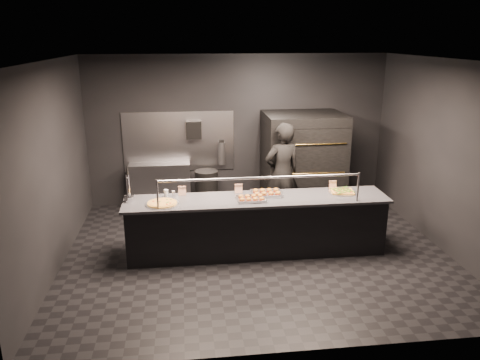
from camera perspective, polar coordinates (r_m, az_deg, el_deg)
The scene contains 15 objects.
room at distance 7.13m, azimuth 1.88°, elevation 2.28°, with size 6.04×6.00×3.00m.
service_counter at distance 7.42m, azimuth 2.04°, elevation -5.54°, with size 4.10×0.78×1.37m.
pizza_oven at distance 9.26m, azimuth 7.62°, elevation 2.26°, with size 1.50×1.23×1.91m.
prep_shelf at distance 9.54m, azimuth -9.68°, elevation -0.63°, with size 1.20×0.35×0.90m, color #99999E.
towel_dispenser at distance 9.32m, azimuth -5.68°, elevation 6.11°, with size 0.30×0.20×0.35m, color black.
fire_extinguisher at distance 9.47m, azimuth -2.26°, elevation 3.31°, with size 0.14×0.14×0.51m.
beer_tap at distance 7.25m, azimuth -13.42°, elevation -1.36°, with size 0.15×0.21×0.58m.
round_pizza at distance 7.09m, azimuth -9.47°, elevation -2.81°, with size 0.51×0.51×0.03m.
slider_tray_a at distance 7.16m, azimuth 1.39°, elevation -2.26°, with size 0.47×0.36×0.07m.
slider_tray_b at distance 7.42m, azimuth 3.27°, elevation -1.56°, with size 0.55×0.46×0.08m.
square_pizza at distance 7.68m, azimuth 12.35°, elevation -1.38°, with size 0.44×0.44×0.05m.
condiment_jar at distance 7.40m, azimuth -8.73°, elevation -1.61°, with size 0.17×0.07×0.11m.
tent_cards at distance 7.49m, azimuth 1.49°, elevation -0.98°, with size 2.57×0.04×0.15m.
trash_bin at distance 9.39m, azimuth -4.07°, elevation -1.14°, with size 0.46×0.46×0.77m, color black.
worker at distance 8.51m, azimuth 5.16°, elevation 0.77°, with size 0.68×0.45×1.87m, color black.
Camera 1 is at (-1.08, -6.76, 3.33)m, focal length 35.00 mm.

